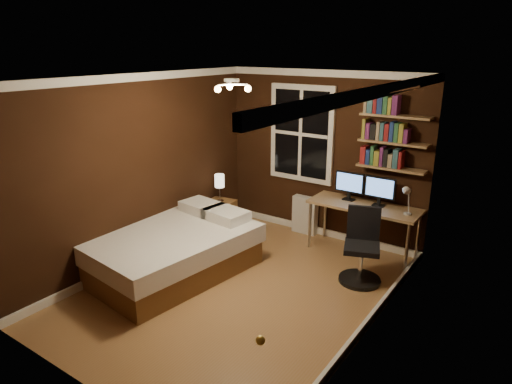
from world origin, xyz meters
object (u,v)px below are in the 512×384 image
Objects in this scene: nightstand at (220,217)px; desk_lamp at (407,200)px; desk at (364,209)px; bedside_lamp at (220,188)px; monitor_left at (349,186)px; office_chair at (361,255)px; radiator at (305,215)px; monitor_right at (380,192)px; bed at (172,250)px.

desk_lamp is (2.74, 0.41, 0.69)m from nightstand.
desk reaches higher than nightstand.
bedside_lamp is 1.02× the size of monitor_left.
bedside_lamp is at bearing 153.86° from office_chair.
nightstand is 2.86m from desk_lamp.
radiator is at bearing 123.28° from office_chair.
bedside_lamp reaches higher than office_chair.
monitor_left reaches higher than radiator.
monitor_left is at bearing 164.04° from desk.
radiator is 0.63× the size of office_chair.
office_chair is at bearing -81.75° from monitor_right.
desk is at bearing -15.96° from monitor_left.
desk_lamp is 0.47× the size of office_chair.
nightstand is 2.24m from desk.
office_chair is at bearing -35.97° from radiator.
bedside_lamp is at bearing 109.98° from bed.
bedside_lamp is 1.02× the size of monitor_right.
desk is at bearing -156.19° from monitor_right.
desk_lamp reaches higher than nightstand.
monitor_right is at bearing 14.71° from bedside_lamp.
monitor_right is at bearing 52.16° from bed.
monitor_right is at bearing 23.81° from desk.
office_chair is (2.11, 1.16, 0.05)m from bed.
monitor_left reaches higher than desk.
monitor_right reaches higher than desk.
nightstand is at bearing -171.48° from desk_lamp.
monitor_right is (1.99, 2.00, 0.63)m from bed.
bed is 1.47× the size of desk.
desk_lamp is at bearing -0.63° from nightstand.
office_chair reaches higher than radiator.
monitor_left reaches higher than bedside_lamp.
bedside_lamp is 2.40m from monitor_right.
desk is 0.33m from monitor_right.
desk is at bearing 13.93° from bedside_lamp.
desk_lamp is (0.60, -0.12, 0.28)m from desk.
bedside_lamp is at bearing -165.29° from monitor_right.
monitor_left is at bearing 59.23° from bed.
desk_lamp is 0.93m from office_chair.
desk_lamp reaches higher than bed.
monitor_left is (0.76, -0.12, 0.63)m from radiator.
monitor_left is 0.45× the size of office_chair.
nightstand is at bearing -166.07° from desk.
bed is 5.25× the size of monitor_right.
desk_lamp is at bearing 43.70° from bed.
radiator is at bearing 170.93° from monitor_left.
bedside_lamp is 0.99× the size of desk_lamp.
bed is at bearing -133.33° from desk.
monitor_right reaches higher than office_chair.
nightstand is at bearing 0.00° from bedside_lamp.
desk is 0.87m from office_chair.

